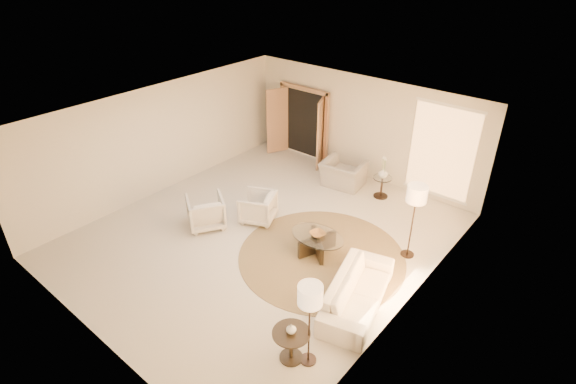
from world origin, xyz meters
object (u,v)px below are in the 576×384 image
Objects in this scene: coffee_table at (317,242)px; floor_lamp_far at (310,299)px; sofa at (357,292)px; side_vase at (383,173)px; armchair_right at (206,210)px; accent_chair at (343,170)px; armchair_left at (258,206)px; floor_lamp_near at (417,197)px; end_table at (291,341)px; bowl at (317,234)px; end_vase at (291,329)px; side_table at (382,185)px.

floor_lamp_far is at bearing -56.21° from coffee_table.
side_vase reaches higher than sofa.
side_vase is at bearing 8.66° from sofa.
armchair_right is (-4.11, -0.01, 0.10)m from sofa.
accent_chair is at bearing -173.23° from side_vase.
floor_lamp_near is (3.38, 1.04, 1.04)m from armchair_left.
floor_lamp_near reaches higher than sofa.
floor_lamp_far is (0.24, 0.14, 0.93)m from end_table.
coffee_table is 0.95× the size of floor_lamp_far.
armchair_right is (-0.77, -0.94, 0.02)m from armchair_left.
end_table is at bearing -150.54° from floor_lamp_far.
sofa is 1.70m from coffee_table.
sofa is 2.26m from floor_lamp_near.
coffee_table is at bearing 47.21° from sofa.
bowl is at bearing -142.57° from floor_lamp_near.
armchair_right is at bearing 156.86° from end_vase.
floor_lamp_near reaches higher than floor_lamp_far.
end_vase is (1.33, -2.49, 0.37)m from coffee_table.
floor_lamp_far reaches higher than accent_chair.
side_vase is (0.00, 0.00, 0.35)m from side_table.
accent_chair is 0.64× the size of floor_lamp_near.
armchair_left is 1.29× the size of end_table.
end_vase is (1.48, -5.48, 0.31)m from side_table.
side_vase is at bearing 0.00° from side_table.
floor_lamp_far is 4.93× the size of bowl.
armchair_right is 4.70m from floor_lamp_near.
sofa is 1.39× the size of floor_lamp_far.
armchair_left is 4.12m from end_table.
sofa is 1.71m from end_table.
side_table is 5.68m from end_vase.
accent_chair is 5.94m from end_table.
armchair_left reaches higher than end_vase.
side_table is at bearing 179.35° from armchair_right.
sofa is 2.59× the size of armchair_right.
sofa is 3.85× the size of side_table.
armchair_left is 4.13m from end_vase.
end_table is (2.58, -5.35, -0.08)m from accent_chair.
coffee_table is at bearing -87.23° from side_table.
bowl is (0.00, 0.00, 0.20)m from coffee_table.
accent_chair is (0.60, 2.72, 0.08)m from armchair_left.
side_vase reaches higher than side_table.
side_vase reaches higher than bowl.
accent_chair is at bearing 118.48° from floor_lamp_far.
sofa reaches higher than coffee_table.
end_table is (3.18, -2.62, 0.00)m from armchair_left.
sofa is at bearing -66.51° from side_vase.
armchair_left is 2.48× the size of bowl.
armchair_left is 3.68m from floor_lamp_near.
accent_chair is 3.11m from bowl.
coffee_table is 3.01m from side_vase.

